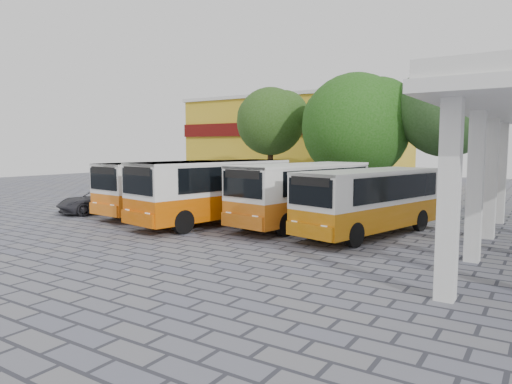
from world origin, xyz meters
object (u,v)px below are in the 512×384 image
Objects in this scene: bus_centre_right at (302,190)px; bus_centre_left at (213,188)px; bus_far_left at (168,184)px; bus_far_right at (369,198)px; parked_car at (101,201)px.

bus_centre_left is at bearing -145.65° from bus_centre_right.
bus_far_left is 10.99m from bus_far_right.
bus_centre_left reaches higher than parked_car.
bus_far_right is (7.10, 1.20, -0.15)m from bus_centre_left.
bus_centre_left is 1.04× the size of bus_centre_right.
bus_far_right is (3.33, -0.53, -0.09)m from bus_centre_right.
bus_centre_right reaches higher than bus_far_right.
bus_centre_right is at bearing 11.15° from bus_far_left.
bus_far_right reaches higher than parked_car.
bus_centre_right is at bearing 27.02° from parked_car.
bus_centre_left reaches higher than bus_far_right.
bus_centre_left is 4.15m from bus_centre_right.
bus_far_left reaches higher than bus_far_right.
bus_centre_right is at bearing -174.58° from bus_far_right.
bus_centre_left is at bearing 19.61° from parked_car.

